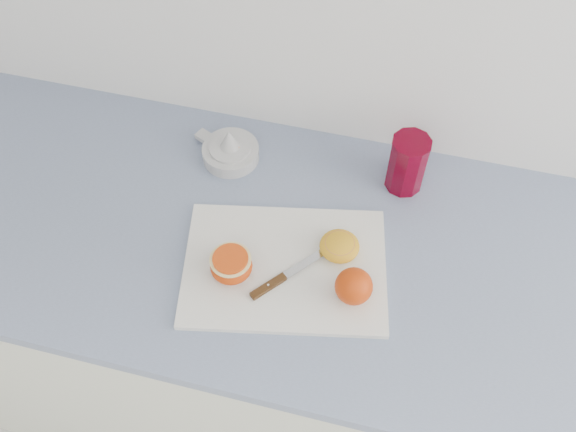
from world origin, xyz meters
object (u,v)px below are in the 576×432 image
(cutting_board, at_px, (285,267))
(counter, at_px, (273,334))
(citrus_juicer, at_px, (230,150))
(red_tumbler, at_px, (407,165))
(half_orange, at_px, (231,265))

(cutting_board, bearing_deg, counter, 127.12)
(cutting_board, height_order, citrus_juicer, citrus_juicer)
(cutting_board, relative_size, red_tumbler, 2.93)
(cutting_board, distance_m, citrus_juicer, 0.30)
(red_tumbler, bearing_deg, cutting_board, -125.80)
(citrus_juicer, bearing_deg, counter, -53.19)
(cutting_board, height_order, red_tumbler, red_tumbler)
(cutting_board, relative_size, citrus_juicer, 2.53)
(counter, relative_size, cutting_board, 6.65)
(half_orange, bearing_deg, red_tumbler, 46.71)
(cutting_board, bearing_deg, half_orange, -158.09)
(counter, height_order, red_tumbler, red_tumbler)
(cutting_board, distance_m, half_orange, 0.10)
(counter, distance_m, red_tumbler, 0.59)
(red_tumbler, bearing_deg, citrus_juicer, -177.24)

